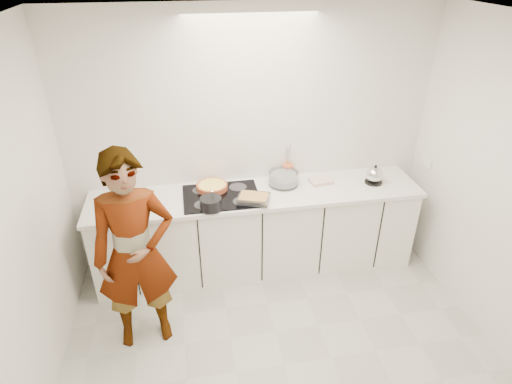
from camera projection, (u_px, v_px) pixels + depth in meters
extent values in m
cube|color=beige|center=(284.00, 365.00, 3.51)|extent=(3.60, 3.20, 0.00)
cube|color=white|center=(301.00, 31.00, 2.22)|extent=(3.60, 3.20, 0.00)
cube|color=silver|center=(251.00, 143.00, 4.24)|extent=(3.60, 0.00, 2.60)
cube|color=silver|center=(3.00, 265.00, 2.59)|extent=(0.00, 3.20, 2.60)
cube|color=white|center=(427.00, 162.00, 4.39)|extent=(0.02, 0.15, 0.09)
cube|color=white|center=(257.00, 233.00, 4.39)|extent=(3.20, 0.58, 0.87)
cube|color=white|center=(257.00, 194.00, 4.16)|extent=(3.24, 0.64, 0.04)
cube|color=black|center=(221.00, 196.00, 4.08)|extent=(0.72, 0.54, 0.01)
cylinder|color=#AF4929|center=(212.00, 187.00, 4.18)|extent=(0.40, 0.40, 0.05)
cylinder|color=#FFDC5C|center=(212.00, 185.00, 4.17)|extent=(0.35, 0.35, 0.01)
cylinder|color=black|center=(211.00, 203.00, 3.84)|extent=(0.25, 0.25, 0.11)
cylinder|color=silver|center=(213.00, 197.00, 3.84)|extent=(0.02, 0.08, 0.17)
cube|color=silver|center=(254.00, 199.00, 3.98)|extent=(0.34, 0.30, 0.05)
cube|color=#C89347|center=(254.00, 197.00, 3.97)|extent=(0.31, 0.26, 0.02)
cylinder|color=silver|center=(283.00, 178.00, 4.26)|extent=(0.33, 0.33, 0.14)
cylinder|color=white|center=(283.00, 180.00, 4.27)|extent=(0.28, 0.28, 0.06)
cube|color=white|center=(321.00, 181.00, 4.33)|extent=(0.24, 0.19, 0.04)
cylinder|color=black|center=(373.00, 182.00, 4.33)|extent=(0.23, 0.23, 0.02)
sphere|color=silver|center=(374.00, 175.00, 4.28)|extent=(0.22, 0.22, 0.17)
sphere|color=black|center=(376.00, 166.00, 4.24)|extent=(0.04, 0.04, 0.03)
cylinder|color=#D25D30|center=(288.00, 171.00, 4.40)|extent=(0.15, 0.15, 0.14)
imported|color=white|center=(135.00, 254.00, 3.36)|extent=(0.69, 0.50, 1.77)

